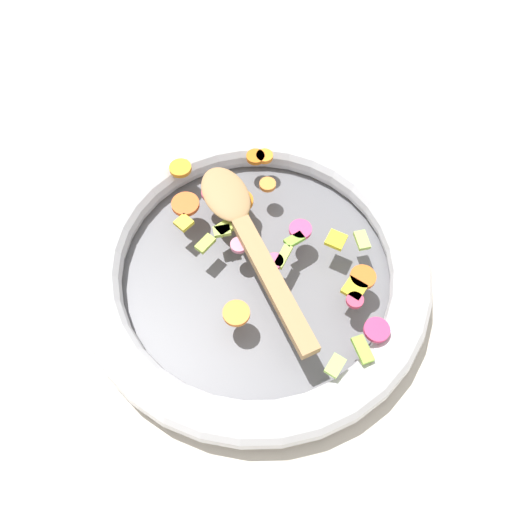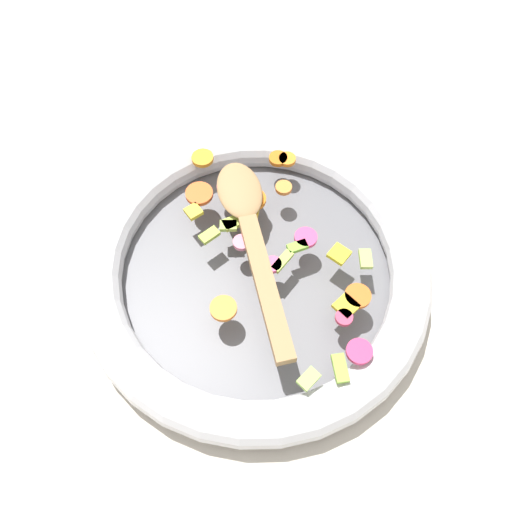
% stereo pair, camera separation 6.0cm
% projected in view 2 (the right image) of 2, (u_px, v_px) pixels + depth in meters
% --- Properties ---
extents(ground_plane, '(4.00, 4.00, 0.00)m').
position_uv_depth(ground_plane, '(256.00, 275.00, 0.64)').
color(ground_plane, beige).
extents(skillet, '(0.43, 0.43, 0.05)m').
position_uv_depth(skillet, '(256.00, 267.00, 0.62)').
color(skillet, slate).
rests_on(skillet, ground_plane).
extents(chopped_vegetables, '(0.29, 0.31, 0.01)m').
position_uv_depth(chopped_vegetables, '(272.00, 239.00, 0.60)').
color(chopped_vegetables, orange).
rests_on(chopped_vegetables, skillet).
extents(wooden_spoon, '(0.17, 0.26, 0.01)m').
position_uv_depth(wooden_spoon, '(250.00, 230.00, 0.60)').
color(wooden_spoon, '#A87F51').
rests_on(wooden_spoon, chopped_vegetables).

